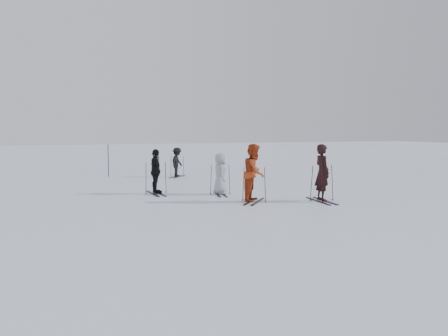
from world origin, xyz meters
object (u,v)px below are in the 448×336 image
skier_grey (220,174)px  skier_uphill_left (156,172)px  skier_near_dark (322,173)px  piste_marker (108,161)px  skier_red (254,173)px  skier_uphill_far (177,162)px

skier_grey → skier_uphill_left: size_ratio=0.91×
skier_near_dark → piste_marker: size_ratio=1.13×
skier_near_dark → piste_marker: (-6.46, 10.63, -0.12)m
skier_near_dark → skier_red: 2.40m
skier_grey → piste_marker: piste_marker is taller
skier_grey → piste_marker: (-3.61, 7.89, 0.08)m
skier_near_dark → piste_marker: 12.44m
skier_red → skier_uphill_left: 4.19m
skier_uphill_left → skier_uphill_far: (2.21, 5.76, -0.10)m
skier_red → piste_marker: size_ratio=1.14×
skier_uphill_left → skier_uphill_far: 6.17m
skier_uphill_left → skier_red: bearing=-141.1°
skier_red → skier_grey: skier_red is taller
skier_near_dark → skier_uphill_far: (-2.99, 9.49, -0.23)m
skier_uphill_far → skier_red: bearing=-139.0°
skier_near_dark → skier_uphill_far: size_ratio=1.29×
skier_red → skier_uphill_left: (-2.89, 3.03, -0.13)m
skier_grey → skier_uphill_left: (-2.34, 0.99, 0.07)m
skier_red → skier_uphill_left: skier_red is taller
skier_uphill_left → skier_uphill_far: skier_uphill_left is taller
skier_uphill_left → skier_near_dark: bearing=-130.5°
skier_red → skier_grey: size_ratio=1.26×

